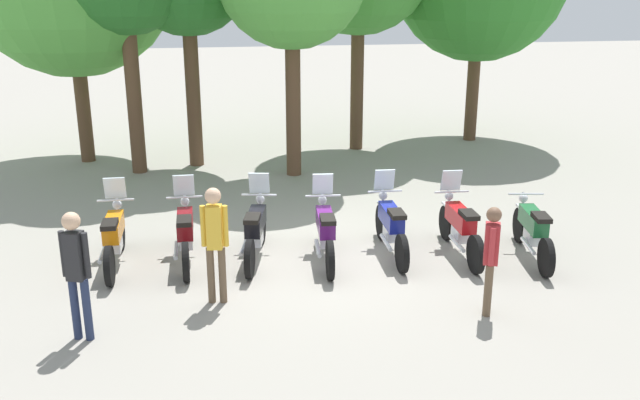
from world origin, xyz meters
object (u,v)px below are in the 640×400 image
motorcycle_3 (325,231)px  person_2 (76,266)px  person_0 (491,253)px  motorcycle_5 (460,226)px  motorcycle_6 (533,230)px  motorcycle_0 (114,236)px  motorcycle_2 (256,230)px  person_1 (215,236)px  motorcycle_1 (185,232)px  motorcycle_4 (391,225)px

motorcycle_3 → person_2: size_ratio=1.23×
motorcycle_3 → person_2: person_2 is taller
person_0 → person_2: (-5.59, 0.22, 0.13)m
motorcycle_5 → motorcycle_6: size_ratio=1.01×
motorcycle_0 → motorcycle_6: 7.07m
motorcycle_6 → motorcycle_3: bearing=91.7°
motorcycle_2 → person_1: (-0.71, -1.61, 0.53)m
motorcycle_1 → person_2: person_2 is taller
motorcycle_3 → motorcycle_5: bearing=-88.8°
motorcycle_5 → person_2: bearing=110.6°
motorcycle_2 → motorcycle_3: 1.19m
motorcycle_2 → person_1: 1.84m
motorcycle_5 → person_1: 4.41m
motorcycle_4 → person_2: (-4.84, -2.23, 0.54)m
motorcycle_6 → person_2: bearing=113.0°
motorcycle_6 → person_1: 5.47m
motorcycle_3 → motorcycle_5: 2.34m
motorcycle_1 → motorcycle_6: size_ratio=1.01×
motorcycle_0 → motorcycle_4: same height
motorcycle_3 → motorcycle_4: 1.17m
motorcycle_4 → motorcycle_5: bearing=-99.4°
motorcycle_2 → motorcycle_5: same height
motorcycle_5 → person_1: (-4.21, -1.18, 0.53)m
motorcycle_6 → person_0: person_0 is taller
motorcycle_1 → motorcycle_2: bearing=-93.8°
person_2 → motorcycle_4: bearing=-44.6°
motorcycle_6 → person_2: (-7.18, -1.63, 0.55)m
motorcycle_1 → person_2: 2.88m
motorcycle_1 → person_1: person_1 is taller
person_0 → person_2: person_2 is taller
person_0 → person_1: (-3.80, 1.03, 0.12)m
motorcycle_3 → motorcycle_4: (1.17, 0.07, 0.00)m
motorcycle_0 → motorcycle_6: size_ratio=1.01×
person_1 → motorcycle_2: bearing=165.6°
person_1 → person_2: size_ratio=0.99×
motorcycle_0 → person_2: bearing=176.7°
motorcycle_0 → person_0: 6.10m
motorcycle_1 → motorcycle_3: size_ratio=1.00×
motorcycle_2 → motorcycle_3: bearing=-90.2°
motorcycle_1 → person_0: size_ratio=1.37×
motorcycle_0 → motorcycle_6: bearing=-96.8°
motorcycle_0 → person_2: size_ratio=1.23×
motorcycle_3 → motorcycle_6: motorcycle_3 is taller
motorcycle_4 → motorcycle_6: size_ratio=1.01×
motorcycle_0 → motorcycle_3: (3.51, -0.37, 0.00)m
motorcycle_3 → person_0: 3.09m
motorcycle_2 → person_2: size_ratio=1.21×
motorcycle_4 → motorcycle_3: bearing=96.1°
motorcycle_0 → motorcycle_4: size_ratio=1.00×
motorcycle_1 → motorcycle_5: bearing=-96.2°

